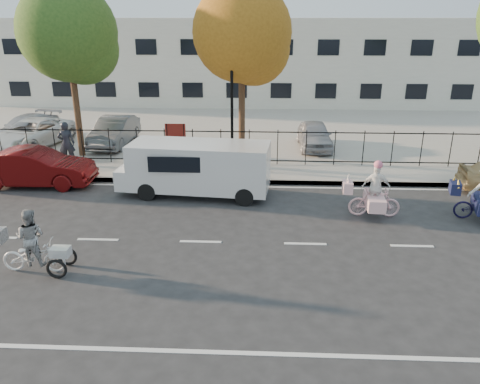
# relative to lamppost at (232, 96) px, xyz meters

# --- Properties ---
(ground) EXTENTS (120.00, 120.00, 0.00)m
(ground) POSITION_rel_lamppost_xyz_m (-0.50, -6.80, -3.11)
(ground) COLOR #333334
(road_markings) EXTENTS (60.00, 9.52, 0.01)m
(road_markings) POSITION_rel_lamppost_xyz_m (-0.50, -6.80, -3.11)
(road_markings) COLOR silver
(road_markings) RESTS_ON ground
(curb) EXTENTS (60.00, 0.10, 0.15)m
(curb) POSITION_rel_lamppost_xyz_m (-0.50, -1.75, -3.04)
(curb) COLOR #A8A399
(curb) RESTS_ON ground
(sidewalk) EXTENTS (60.00, 2.20, 0.15)m
(sidewalk) POSITION_rel_lamppost_xyz_m (-0.50, -0.70, -3.04)
(sidewalk) COLOR #A8A399
(sidewalk) RESTS_ON ground
(parking_lot) EXTENTS (60.00, 15.60, 0.15)m
(parking_lot) POSITION_rel_lamppost_xyz_m (-0.50, 8.20, -3.04)
(parking_lot) COLOR #A8A399
(parking_lot) RESTS_ON ground
(iron_fence) EXTENTS (58.00, 0.06, 1.50)m
(iron_fence) POSITION_rel_lamppost_xyz_m (-0.50, 0.40, -2.21)
(iron_fence) COLOR black
(iron_fence) RESTS_ON sidewalk
(building) EXTENTS (34.00, 10.00, 6.00)m
(building) POSITION_rel_lamppost_xyz_m (-0.50, 18.20, -0.11)
(building) COLOR silver
(building) RESTS_ON ground
(lamppost) EXTENTS (0.36, 0.36, 4.33)m
(lamppost) POSITION_rel_lamppost_xyz_m (0.00, 0.00, 0.00)
(lamppost) COLOR black
(lamppost) RESTS_ON sidewalk
(street_sign) EXTENTS (0.85, 0.06, 1.80)m
(street_sign) POSITION_rel_lamppost_xyz_m (-2.35, 0.00, -1.70)
(street_sign) COLOR black
(street_sign) RESTS_ON sidewalk
(zebra_trike) EXTENTS (1.96, 0.74, 1.69)m
(zebra_trike) POSITION_rel_lamppost_xyz_m (-4.48, -8.62, -2.46)
(zebra_trike) COLOR white
(zebra_trike) RESTS_ON ground
(unicorn_bike) EXTENTS (1.87, 1.31, 1.88)m
(unicorn_bike) POSITION_rel_lamppost_xyz_m (4.83, -4.71, -2.42)
(unicorn_bike) COLOR #FFC2C9
(unicorn_bike) RESTS_ON ground
(white_van) EXTENTS (5.52, 2.30, 1.91)m
(white_van) POSITION_rel_lamppost_xyz_m (-1.07, -3.00, -2.06)
(white_van) COLOR white
(white_van) RESTS_ON ground
(red_sedan) EXTENTS (4.37, 1.61, 1.43)m
(red_sedan) POSITION_rel_lamppost_xyz_m (-7.33, -2.30, -2.40)
(red_sedan) COLOR #4E0809
(red_sedan) RESTS_ON ground
(pedestrian) EXTENTS (0.75, 0.58, 1.84)m
(pedestrian) POSITION_rel_lamppost_xyz_m (-7.01, 0.00, -2.04)
(pedestrian) COLOR black
(pedestrian) RESTS_ON sidewalk
(lot_car_a) EXTENTS (2.50, 4.54, 1.25)m
(lot_car_a) POSITION_rel_lamppost_xyz_m (-10.69, 3.93, -2.34)
(lot_car_a) COLOR #A4A6AC
(lot_car_a) RESTS_ON parking_lot
(lot_car_b) EXTENTS (3.11, 5.08, 1.31)m
(lot_car_b) POSITION_rel_lamppost_xyz_m (-9.84, 2.75, -2.31)
(lot_car_b) COLOR white
(lot_car_b) RESTS_ON parking_lot
(lot_car_c) EXTENTS (1.57, 4.18, 1.36)m
(lot_car_c) POSITION_rel_lamppost_xyz_m (-5.95, 3.25, -2.28)
(lot_car_c) COLOR #515559
(lot_car_c) RESTS_ON parking_lot
(lot_car_d) EXTENTS (1.50, 3.68, 1.25)m
(lot_car_d) POSITION_rel_lamppost_xyz_m (3.75, 3.18, -2.34)
(lot_car_d) COLOR #9B9CA2
(lot_car_d) RESTS_ON parking_lot
(tree_west) EXTENTS (4.11, 4.11, 7.53)m
(tree_west) POSITION_rel_lamppost_xyz_m (-6.80, 1.46, 2.16)
(tree_west) COLOR #442D1D
(tree_west) RESTS_ON ground
(tree_mid) EXTENTS (4.11, 4.11, 7.53)m
(tree_mid) POSITION_rel_lamppost_xyz_m (0.48, 1.46, 2.16)
(tree_mid) COLOR #442D1D
(tree_mid) RESTS_ON ground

